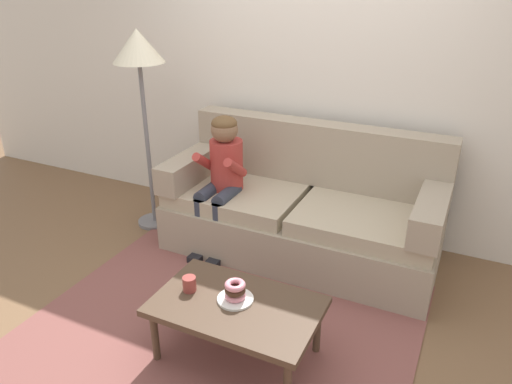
# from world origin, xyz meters

# --- Properties ---
(ground) EXTENTS (10.00, 10.00, 0.00)m
(ground) POSITION_xyz_m (0.00, 0.00, 0.00)
(ground) COLOR brown
(wall_back) EXTENTS (8.00, 0.10, 2.80)m
(wall_back) POSITION_xyz_m (0.00, 1.40, 1.40)
(wall_back) COLOR silver
(wall_back) RESTS_ON ground
(area_rug) EXTENTS (2.38, 2.06, 0.01)m
(area_rug) POSITION_xyz_m (0.00, -0.25, 0.01)
(area_rug) COLOR brown
(area_rug) RESTS_ON ground
(couch) EXTENTS (2.12, 0.90, 1.01)m
(couch) POSITION_xyz_m (0.12, 0.86, 0.36)
(couch) COLOR tan
(couch) RESTS_ON ground
(coffee_table) EXTENTS (0.95, 0.59, 0.38)m
(coffee_table) POSITION_xyz_m (0.20, -0.44, 0.34)
(coffee_table) COLOR #4C3828
(coffee_table) RESTS_ON ground
(person_child) EXTENTS (0.34, 0.58, 1.10)m
(person_child) POSITION_xyz_m (-0.48, 0.64, 0.67)
(person_child) COLOR #AD3833
(person_child) RESTS_ON ground
(plate) EXTENTS (0.21, 0.21, 0.01)m
(plate) POSITION_xyz_m (0.18, -0.41, 0.39)
(plate) COLOR white
(plate) RESTS_ON coffee_table
(donut) EXTENTS (0.15, 0.15, 0.04)m
(donut) POSITION_xyz_m (0.18, -0.41, 0.41)
(donut) COLOR pink
(donut) RESTS_ON plate
(donut_second) EXTENTS (0.13, 0.13, 0.04)m
(donut_second) POSITION_xyz_m (0.18, -0.41, 0.45)
(donut_second) COLOR #422619
(donut_second) RESTS_ON donut
(donut_third) EXTENTS (0.16, 0.16, 0.04)m
(donut_third) POSITION_xyz_m (0.18, -0.41, 0.49)
(donut_third) COLOR pink
(donut_third) RESTS_ON donut_second
(mug) EXTENTS (0.08, 0.08, 0.09)m
(mug) POSITION_xyz_m (-0.10, -0.45, 0.43)
(mug) COLOR #993D38
(mug) RESTS_ON coffee_table
(floor_lamp) EXTENTS (0.41, 0.41, 1.70)m
(floor_lamp) POSITION_xyz_m (-1.25, 0.72, 1.45)
(floor_lamp) COLOR slate
(floor_lamp) RESTS_ON ground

